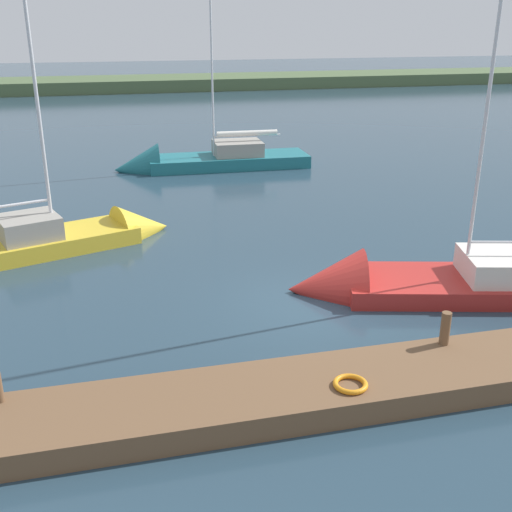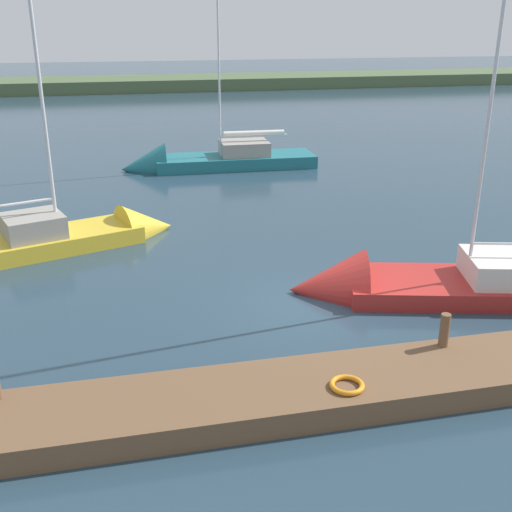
{
  "view_description": "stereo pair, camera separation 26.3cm",
  "coord_description": "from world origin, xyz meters",
  "px_view_note": "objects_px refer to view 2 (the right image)",
  "views": [
    {
      "loc": [
        4.78,
        13.79,
        6.94
      ],
      "look_at": [
        1.56,
        0.68,
        1.75
      ],
      "focal_mm": 43.53,
      "sensor_mm": 36.0,
      "label": 1
    },
    {
      "loc": [
        4.52,
        13.85,
        6.94
      ],
      "look_at": [
        1.56,
        0.68,
        1.75
      ],
      "focal_mm": 43.53,
      "sensor_mm": 36.0,
      "label": 2
    }
  ],
  "objects_px": {
    "mooring_post_near": "(445,330)",
    "life_ring_buoy": "(347,385)",
    "sailboat_far_left": "(439,288)",
    "sailboat_far_right": "(84,238)",
    "sailboat_behind_pier": "(203,164)"
  },
  "relations": [
    {
      "from": "mooring_post_near",
      "to": "life_ring_buoy",
      "type": "height_order",
      "value": "mooring_post_near"
    },
    {
      "from": "life_ring_buoy",
      "to": "sailboat_far_right",
      "type": "height_order",
      "value": "sailboat_far_right"
    },
    {
      "from": "sailboat_behind_pier",
      "to": "sailboat_far_left",
      "type": "bearing_deg",
      "value": 105.39
    },
    {
      "from": "mooring_post_near",
      "to": "sailboat_behind_pier",
      "type": "relative_size",
      "value": 0.07
    },
    {
      "from": "sailboat_far_left",
      "to": "sailboat_far_right",
      "type": "distance_m",
      "value": 11.32
    },
    {
      "from": "mooring_post_near",
      "to": "sailboat_far_left",
      "type": "height_order",
      "value": "sailboat_far_left"
    },
    {
      "from": "sailboat_far_left",
      "to": "mooring_post_near",
      "type": "bearing_deg",
      "value": 76.94
    },
    {
      "from": "life_ring_buoy",
      "to": "sailboat_behind_pier",
      "type": "relative_size",
      "value": 0.06
    },
    {
      "from": "mooring_post_near",
      "to": "sailboat_far_right",
      "type": "distance_m",
      "value": 12.33
    },
    {
      "from": "sailboat_behind_pier",
      "to": "sailboat_far_left",
      "type": "height_order",
      "value": "sailboat_far_left"
    },
    {
      "from": "mooring_post_near",
      "to": "sailboat_far_left",
      "type": "relative_size",
      "value": 0.06
    },
    {
      "from": "life_ring_buoy",
      "to": "sailboat_far_left",
      "type": "height_order",
      "value": "sailboat_far_left"
    },
    {
      "from": "sailboat_far_left",
      "to": "sailboat_far_right",
      "type": "xyz_separation_m",
      "value": [
        9.42,
        -6.28,
        -0.01
      ]
    },
    {
      "from": "sailboat_far_left",
      "to": "sailboat_far_right",
      "type": "bearing_deg",
      "value": -19.11
    },
    {
      "from": "sailboat_far_left",
      "to": "sailboat_behind_pier",
      "type": "bearing_deg",
      "value": -61.55
    }
  ]
}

